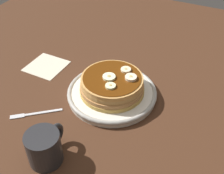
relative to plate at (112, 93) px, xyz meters
The scene contains 10 objects.
ground_plane 2.63cm from the plate, ahead, with size 140.00×140.00×3.00cm, color #422616.
plate is the anchor object (origin of this frame).
pancake_stack 2.90cm from the plate, 22.92° to the right, with size 17.30×17.21×4.70cm.
banana_slice_0 5.55cm from the plate, 130.58° to the left, with size 3.34×3.34×0.75cm.
banana_slice_1 7.41cm from the plate, 70.57° to the right, with size 3.03×3.03×0.94cm.
banana_slice_2 7.23cm from the plate, 25.55° to the right, with size 2.73×2.73×0.79cm.
banana_slice_3 6.70cm from the plate, 159.33° to the right, with size 2.63×2.63×0.73cm.
coffee_mug 24.79cm from the plate, behind, with size 10.26×7.30×7.59cm.
napkin 24.62cm from the plate, 82.01° to the left, with size 11.00×11.00×0.30cm, color beige.
fork 21.17cm from the plate, 135.70° to the left, with size 8.95×10.72×0.50cm.
Camera 1 is at (-51.48, -25.38, 50.93)cm, focal length 45.23 mm.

